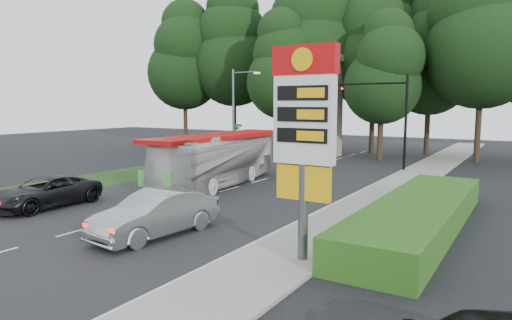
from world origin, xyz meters
The scene contains 21 objects.
ground centered at (0.00, 0.00, 0.00)m, with size 120.00×120.00×0.00m, color black.
road_surface centered at (0.00, 12.00, 0.01)m, with size 14.00×80.00×0.02m, color black.
sidewalk_right centered at (8.50, 12.00, 0.06)m, with size 3.00×80.00×0.12m, color gray.
grass_verge_left centered at (-9.50, 18.00, 0.01)m, with size 5.00×50.00×0.02m, color #193814.
hedge centered at (11.50, 8.00, 0.60)m, with size 3.00×14.00×1.20m, color #295215.
gas_station_pylon centered at (9.20, 1.99, 4.45)m, with size 2.10×0.45×6.85m.
traffic_signal_mast centered at (5.68, 24.00, 4.67)m, with size 6.10×0.35×7.20m.
streetlight_signs centered at (-6.99, 22.01, 4.44)m, with size 2.75×0.98×8.00m.
monument centered at (-2.00, 30.00, 5.10)m, with size 3.00×3.00×10.05m.
tree_far_west centered at (-22.00, 33.00, 10.68)m, with size 8.96×8.96×17.60m.
tree_west_mid centered at (-16.00, 35.00, 11.69)m, with size 9.80×9.80×19.25m.
tree_west_near centered at (-10.00, 37.00, 10.02)m, with size 8.40×8.40×16.50m.
tree_center_left centered at (-5.00, 33.00, 12.02)m, with size 10.08×10.08×19.80m.
tree_center_right centered at (1.00, 35.00, 11.02)m, with size 9.24×9.24×18.15m.
tree_east_near centered at (6.00, 37.00, 9.68)m, with size 8.12×8.12×15.95m.
tree_east_mid centered at (11.00, 33.00, 11.35)m, with size 9.52×9.52×18.70m.
tree_monument_left centered at (-6.00, 29.00, 8.68)m, with size 7.28×7.28×14.30m.
tree_monument_right centered at (3.50, 29.50, 8.01)m, with size 6.72×6.72×13.20m.
transit_bus centered at (-1.35, 11.81, 1.60)m, with size 2.68×11.47×3.19m, color silver.
sedan_silver centered at (3.11, 1.67, 0.87)m, with size 1.84×5.29×1.74m, color #989A9F.
suv_charcoal centered at (-5.01, 2.44, 0.75)m, with size 2.50×5.42×1.51m, color black.
Camera 1 is at (15.36, -10.86, 5.08)m, focal length 32.00 mm.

